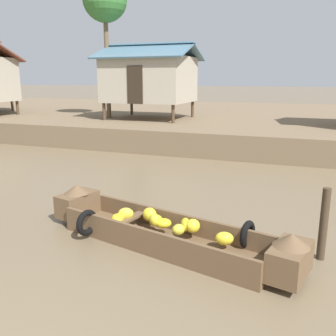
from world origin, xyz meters
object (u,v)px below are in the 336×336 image
(stilt_house_mid_right, at_px, (150,78))
(mooring_post, at_px, (324,224))
(banana_boat, at_px, (164,231))
(palm_tree_near, at_px, (105,1))

(stilt_house_mid_right, relative_size, mooring_post, 3.75)
(banana_boat, distance_m, mooring_post, 2.82)
(banana_boat, height_order, mooring_post, mooring_post)
(palm_tree_near, distance_m, mooring_post, 16.90)
(stilt_house_mid_right, bearing_deg, palm_tree_near, -173.97)
(banana_boat, relative_size, palm_tree_near, 0.73)
(banana_boat, relative_size, mooring_post, 4.07)
(stilt_house_mid_right, relative_size, palm_tree_near, 0.67)
(stilt_house_mid_right, height_order, mooring_post, stilt_house_mid_right)
(banana_boat, xyz_separation_m, mooring_post, (2.77, 0.43, 0.37))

